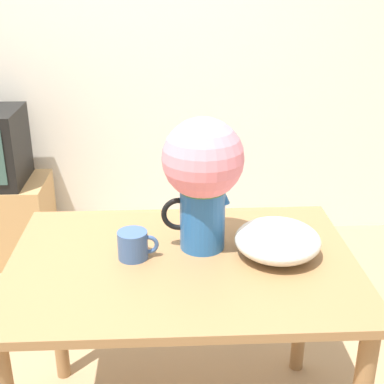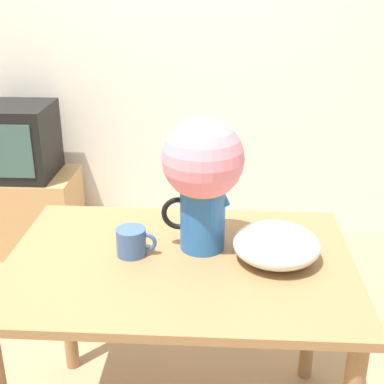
# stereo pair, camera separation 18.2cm
# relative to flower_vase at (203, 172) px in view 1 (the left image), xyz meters

# --- Properties ---
(wall_back) EXTENTS (8.00, 0.05, 2.60)m
(wall_back) POSITION_rel_flower_vase_xyz_m (-0.32, 1.72, 0.23)
(wall_back) COLOR silver
(wall_back) RESTS_ON ground_plane
(table) EXTENTS (1.18, 0.83, 0.79)m
(table) POSITION_rel_flower_vase_xyz_m (-0.07, -0.09, -0.40)
(table) COLOR olive
(table) RESTS_ON ground_plane
(flower_vase) EXTENTS (0.28, 0.28, 0.47)m
(flower_vase) POSITION_rel_flower_vase_xyz_m (0.00, 0.00, 0.00)
(flower_vase) COLOR #235B9E
(flower_vase) RESTS_ON table
(coffee_mug) EXTENTS (0.14, 0.10, 0.10)m
(coffee_mug) POSITION_rel_flower_vase_xyz_m (-0.24, -0.07, -0.23)
(coffee_mug) COLOR #385689
(coffee_mug) RESTS_ON table
(white_bowl) EXTENTS (0.29, 0.29, 0.12)m
(white_bowl) POSITION_rel_flower_vase_xyz_m (0.25, -0.07, -0.22)
(white_bowl) COLOR silver
(white_bowl) RESTS_ON table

